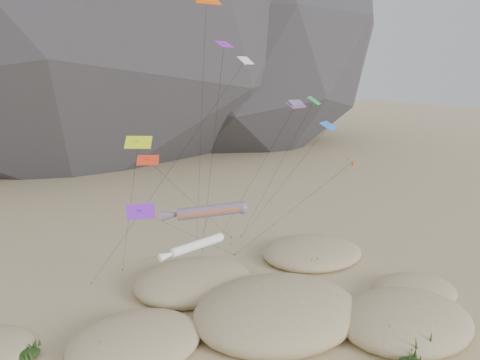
% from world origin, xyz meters
% --- Properties ---
extents(ground, '(500.00, 500.00, 0.00)m').
position_xyz_m(ground, '(0.00, 0.00, 0.00)').
color(ground, '#CCB789').
rests_on(ground, ground).
extents(dunes, '(50.67, 34.50, 4.30)m').
position_xyz_m(dunes, '(-0.63, 4.01, 0.73)').
color(dunes, '#CCB789').
rests_on(dunes, ground).
extents(dune_grass, '(43.11, 30.71, 1.49)m').
position_xyz_m(dune_grass, '(-0.57, 2.91, 0.84)').
color(dune_grass, black).
rests_on(dune_grass, ground).
extents(kite_stakes, '(21.99, 5.83, 0.30)m').
position_xyz_m(kite_stakes, '(1.70, 23.19, 0.15)').
color(kite_stakes, '#3F2D1E').
rests_on(kite_stakes, ground).
extents(rainbow_tube_kite, '(9.98, 17.19, 11.14)m').
position_xyz_m(rainbow_tube_kite, '(-2.47, 10.18, 10.20)').
color(rainbow_tube_kite, orange).
rests_on(rainbow_tube_kite, ground).
extents(white_tube_kite, '(6.37, 19.73, 9.23)m').
position_xyz_m(white_tube_kite, '(-5.60, 6.32, 8.59)').
color(white_tube_kite, white).
rests_on(white_tube_kite, ground).
extents(orange_parafoil, '(5.55, 13.53, 30.15)m').
position_xyz_m(orange_parafoil, '(-1.06, 12.58, 29.26)').
color(orange_parafoil, '#E75C0C').
rests_on(orange_parafoil, ground).
extents(multi_parafoil, '(2.27, 18.10, 20.53)m').
position_xyz_m(multi_parafoil, '(6.57, 8.92, 19.78)').
color(multi_parafoil, red).
rests_on(multi_parafoil, ground).
extents(delta_kites, '(24.42, 21.63, 25.84)m').
position_xyz_m(delta_kites, '(1.30, 10.57, 17.08)').
color(delta_kites, red).
rests_on(delta_kites, ground).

